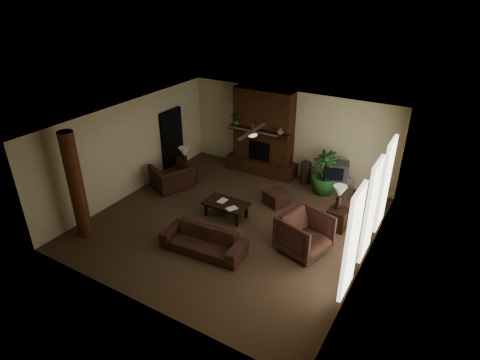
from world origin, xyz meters
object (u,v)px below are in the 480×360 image
Objects in this scene: ottoman at (277,198)px; side_table_left at (187,174)px; armchair_right at (305,232)px; lamp_left at (184,153)px; tv_stand at (337,186)px; floor_vase at (306,171)px; log_column at (76,186)px; lamp_right at (340,193)px; side_table_right at (338,219)px; sofa at (203,237)px; floor_plant at (323,182)px; armchair_left at (172,173)px; coffee_table at (226,205)px.

side_table_left is at bearing -176.36° from ottoman.
armchair_right is 2.32m from ottoman.
tv_stand is at bearing 21.62° from lamp_left.
side_table_left is at bearing -144.44° from tv_stand.
floor_vase is 3.78m from side_table_left.
side_table_left is (-3.08, -0.20, 0.08)m from ottoman.
log_column is 6.77m from floor_vase.
tv_stand is at bearing -7.46° from floor_vase.
floor_vase is 1.18× the size of lamp_right.
side_table_right is at bearing 0.52° from armchair_right.
sofa is 3.70m from side_table_left.
floor_vase is at bearing 37.30° from armchair_right.
floor_plant is 4.28m from side_table_left.
log_column reaches higher than side_table_right.
side_table_left is 0.73m from lamp_left.
armchair_right is at bearing -47.84° from ottoman.
log_column is 7.35m from tv_stand.
floor_plant is at bearing 55.16° from ottoman.
sofa is 3.14× the size of lamp_left.
floor_plant is (-0.62, 3.02, -0.17)m from armchair_right.
lamp_right is at bearing 132.34° from side_table_right.
side_table_right is at bearing -47.66° from lamp_right.
armchair_left is 1.80× the size of lamp_left.
lamp_left is at bearing -159.10° from floor_plant.
floor_vase is at bearing 29.59° from side_table_left.
ottoman is at bearing -116.26° from tv_stand.
armchair_left reaches higher than side_table_right.
armchair_right is 2.47m from coffee_table.
log_column reaches higher than floor_vase.
tv_stand is 1.10× the size of floor_vase.
tv_stand is at bearing 108.69° from side_table_right.
tv_stand is at bearing 140.89° from armchair_left.
tv_stand is 1.94m from side_table_right.
armchair_right reaches higher than tv_stand.
coffee_table is 3.02m from lamp_right.
coffee_table is at bearing 98.25° from sofa.
armchair_right is 1.55m from lamp_right.
log_column is 4.31× the size of lamp_right.
log_column reaches higher than armchair_right.
side_table_right is (5.03, -0.09, -0.73)m from lamp_left.
sofa reaches higher than floor_plant.
log_column is 6.53m from lamp_right.
floor_vase is 0.80m from floor_plant.
side_table_right is at bearing 33.19° from log_column.
log_column is 3.32m from sofa.
lamp_left is at bearing -144.32° from tv_stand.
armchair_right is 1.67× the size of lamp_left.
floor_plant is at bearing 121.51° from side_table_right.
lamp_right is (0.95, -1.57, 0.62)m from floor_plant.
armchair_left is at bearing 136.86° from sofa.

